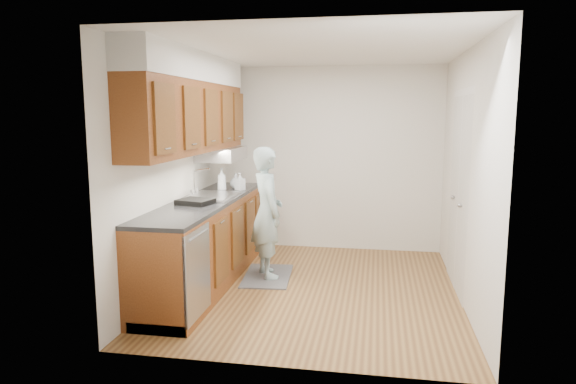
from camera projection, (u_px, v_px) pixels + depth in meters
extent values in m
plane|color=olive|center=(314.00, 289.00, 5.51)|extent=(3.50, 3.50, 0.00)
plane|color=white|center=(316.00, 50.00, 5.13)|extent=(3.50, 3.50, 0.00)
cube|color=silver|center=(178.00, 171.00, 5.58)|extent=(0.02, 3.50, 2.50)
cube|color=silver|center=(466.00, 177.00, 5.07)|extent=(0.02, 3.50, 2.50)
cube|color=silver|center=(330.00, 159.00, 7.03)|extent=(3.00, 0.02, 2.50)
cube|color=brown|center=(206.00, 243.00, 5.65)|extent=(0.60, 2.80, 0.90)
cube|color=black|center=(204.00, 201.00, 5.58)|extent=(0.63, 2.80, 0.04)
cube|color=#B2B2B7|center=(211.00, 201.00, 5.78)|extent=(0.48, 0.68, 0.14)
cube|color=#B2B2B7|center=(211.00, 196.00, 5.77)|extent=(0.52, 0.72, 0.01)
cube|color=#B2B2B7|center=(197.00, 273.00, 4.52)|extent=(0.03, 0.60, 0.80)
cube|color=brown|center=(191.00, 117.00, 5.46)|extent=(0.33, 2.80, 0.75)
cube|color=silver|center=(190.00, 67.00, 5.38)|extent=(0.35, 2.80, 0.30)
cube|color=#A5A5AA|center=(222.00, 154.00, 6.35)|extent=(0.46, 0.75, 0.16)
cube|color=silver|center=(459.00, 194.00, 5.40)|extent=(0.02, 1.22, 2.05)
cube|color=slate|center=(268.00, 276.00, 5.93)|extent=(0.59, 0.93, 0.02)
imported|color=#9AB7BC|center=(267.00, 204.00, 5.80)|extent=(0.63, 0.71, 1.68)
imported|color=silver|center=(222.00, 180.00, 6.17)|extent=(0.11, 0.11, 0.28)
imported|color=silver|center=(240.00, 181.00, 6.26)|extent=(0.13, 0.13, 0.21)
imported|color=silver|center=(236.00, 181.00, 6.40)|extent=(0.19, 0.19, 0.19)
cube|color=black|center=(195.00, 202.00, 5.30)|extent=(0.39, 0.36, 0.05)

